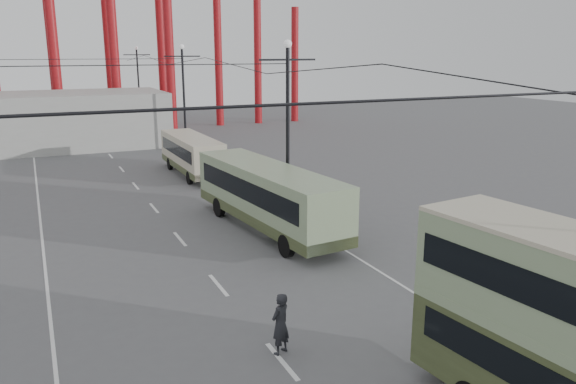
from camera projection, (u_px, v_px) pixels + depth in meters
name	position (u px, v px, depth m)	size (l,w,h in m)	color
road_markings	(165.00, 218.00, 30.15)	(12.52, 120.00, 0.01)	silver
lamp_post_mid	(288.00, 129.00, 30.13)	(3.20, 0.44, 9.32)	black
lamp_post_far	(184.00, 98.00, 49.52)	(3.20, 0.44, 9.32)	black
lamp_post_distant	(139.00, 85.00, 68.91)	(3.20, 0.44, 9.32)	black
fairground_shed	(42.00, 121.00, 51.53)	(22.00, 10.00, 5.00)	#989893
single_decker_green	(268.00, 195.00, 27.82)	(3.75, 11.59, 3.22)	gray
single_decker_cream	(192.00, 153.00, 40.40)	(2.41, 9.03, 2.80)	#B9B095
pedestrian	(280.00, 324.00, 16.48)	(0.69, 0.46, 1.90)	black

